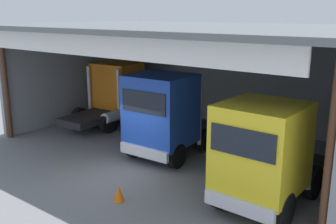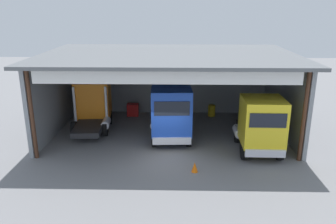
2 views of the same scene
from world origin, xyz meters
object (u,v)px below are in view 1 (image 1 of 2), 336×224
truck_blue_center_bay (165,115)px  truck_yellow_yard_outside (265,154)px  tool_cart (179,111)px  oil_drum (284,131)px  truck_orange_right_bay (113,93)px  traffic_cone (119,193)px

truck_blue_center_bay → truck_yellow_yard_outside: (5.33, -1.71, -0.05)m
truck_blue_center_bay → tool_cart: truck_blue_center_bay is taller
oil_drum → truck_orange_right_bay: bearing=-161.3°
truck_orange_right_bay → oil_drum: 9.45m
oil_drum → traffic_cone: (-1.86, -9.73, -0.17)m
truck_blue_center_bay → traffic_cone: (1.36, -4.22, -1.63)m
truck_orange_right_bay → truck_blue_center_bay: 6.18m
tool_cart → oil_drum: bearing=0.6°
tool_cart → traffic_cone: size_ratio=1.79×
truck_orange_right_bay → traffic_cone: bearing=-47.6°
truck_yellow_yard_outside → oil_drum: truck_yellow_yard_outside is taller
tool_cart → truck_orange_right_bay: bearing=-130.4°
tool_cart → traffic_cone: bearing=-64.9°
truck_orange_right_bay → tool_cart: (2.49, 2.93, -1.24)m
truck_orange_right_bay → oil_drum: bearing=14.9°
truck_yellow_yard_outside → traffic_cone: 4.95m
traffic_cone → truck_orange_right_bay: bearing=136.2°
truck_yellow_yard_outside → traffic_cone: truck_yellow_yard_outside is taller
truck_blue_center_bay → tool_cart: 6.45m
truck_orange_right_bay → truck_yellow_yard_outside: size_ratio=0.96×
truck_blue_center_bay → oil_drum: 6.54m
truck_yellow_yard_outside → oil_drum: bearing=-72.6°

